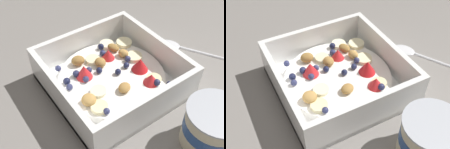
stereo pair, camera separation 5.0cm
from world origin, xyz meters
TOP-DOWN VIEW (x-y plane):
  - ground_plane at (0.00, 0.00)m, footprint 2.40×2.40m
  - fruit_bowl at (-0.01, 0.01)m, footprint 0.22×0.22m
  - spoon at (-0.20, 0.01)m, footprint 0.10×0.16m
  - yogurt_cup at (-0.07, 0.20)m, footprint 0.09×0.09m

SIDE VIEW (x-z plane):
  - ground_plane at x=0.00m, z-range 0.00..0.00m
  - spoon at x=-0.20m, z-range 0.00..0.01m
  - fruit_bowl at x=-0.01m, z-range -0.01..0.06m
  - yogurt_cup at x=-0.07m, z-range 0.00..0.07m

